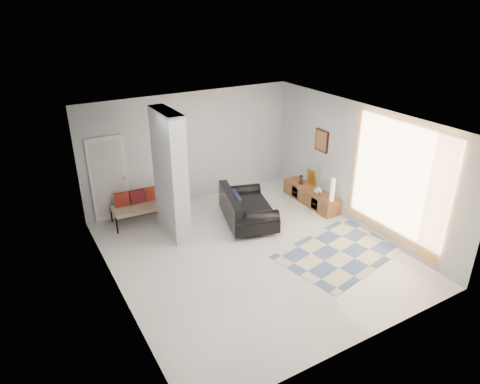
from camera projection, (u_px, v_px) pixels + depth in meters
floor at (253, 252)px, 8.92m from camera, size 6.00×6.00×0.00m
ceiling at (255, 121)px, 7.75m from camera, size 6.00×6.00×0.00m
wall_back at (191, 148)px, 10.69m from camera, size 6.00×0.00×6.00m
wall_front at (366, 269)px, 5.97m from camera, size 6.00×0.00×6.00m
wall_left at (113, 226)px, 7.08m from camera, size 0.00×6.00×6.00m
wall_right at (358, 166)px, 9.58m from camera, size 0.00×6.00×6.00m
partition_column at (170, 175)px, 9.09m from camera, size 0.35×1.20×2.80m
hallway_door at (109, 179)px, 9.86m from camera, size 0.85×0.06×2.04m
curtain at (396, 182)px, 8.62m from camera, size 0.00×2.55×2.55m
wall_art at (322, 141)px, 10.44m from camera, size 0.04×0.45×0.55m
media_console at (311, 196)px, 10.95m from camera, size 0.45×1.79×0.80m
loveseat at (245, 209)px, 9.97m from camera, size 1.46×1.96×0.76m
daybed at (144, 204)px, 10.02m from camera, size 1.56×0.73×0.77m
area_rug at (340, 252)px, 8.93m from camera, size 2.84×2.18×0.01m
cylinder_lamp at (333, 190)px, 10.13m from camera, size 0.10×0.10×0.57m
bronze_figurine at (301, 180)px, 11.10m from camera, size 0.13×0.13×0.25m
vase at (318, 190)px, 10.57m from camera, size 0.21×0.21×0.22m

